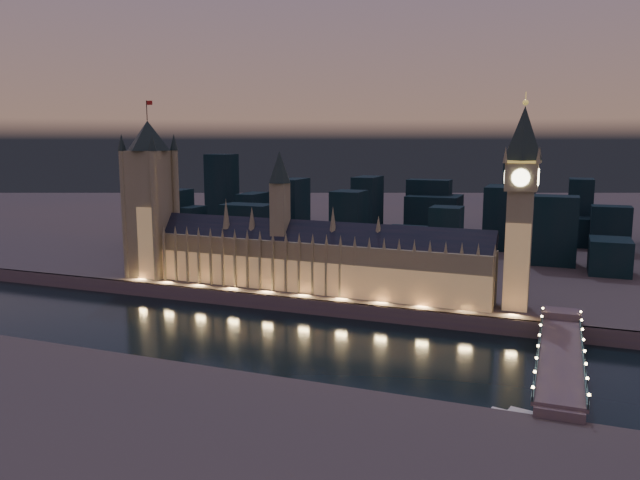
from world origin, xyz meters
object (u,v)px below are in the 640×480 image
(victoria_tower, at_px, (150,191))
(river_boat, at_px, (544,427))
(palace_of_westminster, at_px, (311,258))
(westminster_bridge, at_px, (560,360))
(elizabeth_tower, at_px, (521,191))

(victoria_tower, distance_m, river_boat, 270.80)
(victoria_tower, relative_size, river_boat, 2.40)
(palace_of_westminster, distance_m, victoria_tower, 112.50)
(westminster_bridge, bearing_deg, victoria_tower, 164.74)
(westminster_bridge, bearing_deg, elizabeth_tower, 108.36)
(victoria_tower, bearing_deg, elizabeth_tower, 0.00)
(palace_of_westminster, bearing_deg, victoria_tower, 179.91)
(elizabeth_tower, distance_m, westminster_bridge, 92.31)
(elizabeth_tower, distance_m, river_boat, 137.93)
(palace_of_westminster, distance_m, river_boat, 177.30)
(westminster_bridge, distance_m, river_boat, 54.89)
(westminster_bridge, bearing_deg, river_boat, -94.51)
(palace_of_westminster, xyz_separation_m, elizabeth_tower, (110.99, 0.17, 41.08))
(elizabeth_tower, relative_size, westminster_bridge, 0.94)
(elizabeth_tower, xyz_separation_m, westminster_bridge, (21.69, -65.38, -61.46))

